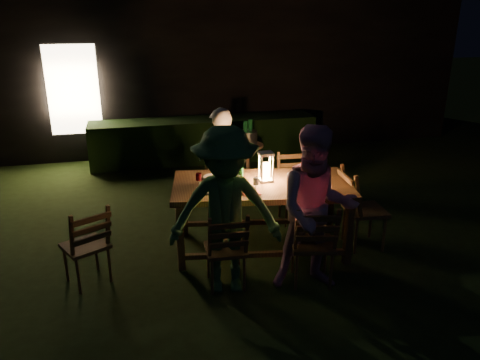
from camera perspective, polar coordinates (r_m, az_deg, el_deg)
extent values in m
plane|color=black|center=(5.78, 6.88, -8.18)|extent=(40.00, 40.00, 0.00)
cube|color=black|center=(11.16, -4.03, 14.29)|extent=(10.00, 4.00, 3.20)
cube|color=#FFE5B2|center=(9.12, -19.67, 10.30)|extent=(0.90, 0.06, 1.60)
cube|color=black|center=(8.92, -4.36, 4.95)|extent=(4.20, 0.70, 0.80)
cube|color=#452617|center=(5.39, 2.68, -0.69)|extent=(2.18, 1.34, 0.07)
cube|color=#452617|center=(5.17, -7.26, -7.16)|extent=(0.08, 0.08, 0.75)
cube|color=#452617|center=(5.92, -6.84, -3.45)|extent=(0.08, 0.08, 0.75)
cube|color=#452617|center=(5.37, 13.08, -6.42)|extent=(0.08, 0.08, 0.75)
cube|color=#452617|center=(6.10, 10.89, -2.94)|extent=(0.08, 0.08, 0.75)
cube|color=#452617|center=(4.85, -1.75, -8.43)|extent=(0.42, 0.40, 0.04)
cube|color=#452617|center=(4.57, -1.43, -6.64)|extent=(0.41, 0.15, 0.47)
cube|color=#452617|center=(4.94, 8.83, -7.69)|extent=(0.52, 0.50, 0.04)
cube|color=#452617|center=(4.65, 9.34, -5.76)|extent=(0.45, 0.24, 0.51)
cube|color=#452617|center=(6.20, -2.29, -1.68)|extent=(0.48, 0.46, 0.04)
cube|color=#452617|center=(6.27, -2.39, 1.19)|extent=(0.43, 0.20, 0.49)
cube|color=#452617|center=(6.30, 6.84, -1.37)|extent=(0.44, 0.43, 0.04)
cube|color=#452617|center=(6.37, 6.46, 1.49)|extent=(0.43, 0.16, 0.50)
cube|color=#452617|center=(5.79, 15.03, -3.58)|extent=(0.47, 0.49, 0.04)
cube|color=#452617|center=(5.61, 13.46, -1.01)|extent=(0.18, 0.47, 0.54)
cube|color=#452617|center=(5.14, -18.34, -7.63)|extent=(0.55, 0.54, 0.04)
cube|color=#452617|center=(4.88, -17.83, -5.67)|extent=(0.43, 0.31, 0.49)
imported|color=beige|center=(6.14, -2.35, 1.66)|extent=(0.63, 0.47, 1.57)
imported|color=#C487AB|center=(4.70, 9.28, -3.63)|extent=(0.93, 0.78, 1.71)
imported|color=#386E37|center=(4.58, -1.78, -3.92)|extent=(1.20, 0.82, 1.72)
cube|color=white|center=(5.42, 3.15, -0.02)|extent=(0.15, 0.15, 0.03)
cube|color=white|center=(5.32, 3.22, 3.22)|extent=(0.16, 0.16, 0.03)
cylinder|color=#FF9E3F|center=(5.39, 3.18, 1.13)|extent=(0.09, 0.09, 0.18)
cylinder|color=white|center=(5.55, -3.22, 0.37)|extent=(0.25, 0.25, 0.01)
cylinder|color=white|center=(5.14, -3.15, -1.29)|extent=(0.25, 0.25, 0.01)
cylinder|color=white|center=(5.65, 6.98, 0.60)|extent=(0.25, 0.25, 0.01)
cylinder|color=white|center=(5.24, 7.85, -1.01)|extent=(0.25, 0.25, 0.01)
cylinder|color=#0F471E|center=(5.31, 0.03, 0.99)|extent=(0.07, 0.07, 0.28)
cube|color=red|center=(5.06, 1.40, -1.60)|extent=(0.18, 0.14, 0.01)
cube|color=red|center=(5.19, 9.10, -1.31)|extent=(0.18, 0.14, 0.01)
cube|color=black|center=(5.06, -3.92, -1.67)|extent=(0.14, 0.07, 0.01)
cylinder|color=#8C6546|center=(7.55, 0.96, 4.22)|extent=(0.50, 0.50, 0.04)
cylinder|color=#8C6546|center=(7.65, 0.95, 1.86)|extent=(0.06, 0.06, 0.66)
cylinder|color=#A5A8AD|center=(7.52, 0.97, 5.17)|extent=(0.30, 0.30, 0.22)
cylinder|color=#0F471E|center=(7.46, 0.67, 5.44)|extent=(0.07, 0.07, 0.32)
cylinder|color=#0F471E|center=(7.56, 1.26, 5.64)|extent=(0.07, 0.07, 0.32)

